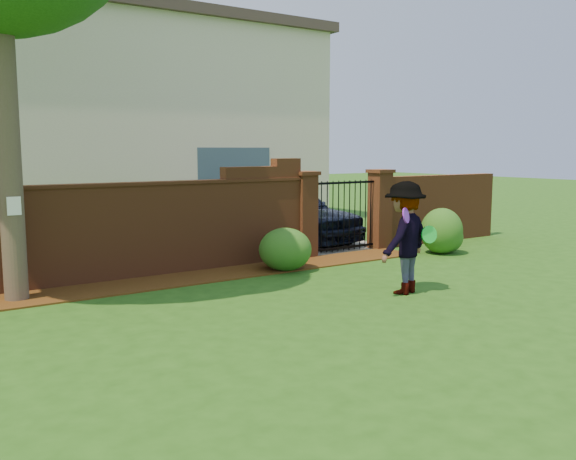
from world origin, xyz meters
TOP-DOWN VIEW (x-y plane):
  - ground at (0.00, 0.00)m, footprint 80.00×80.00m
  - mulch_bed at (-0.95, 3.34)m, footprint 11.10×1.08m
  - brick_wall at (-2.01, 4.00)m, footprint 8.70×0.31m
  - brick_wall_return at (6.60, 4.00)m, footprint 4.00×0.25m
  - pillar_left at (2.40, 4.00)m, footprint 0.50×0.50m
  - pillar_right at (4.60, 4.00)m, footprint 0.50×0.50m
  - iron_gate at (3.50, 4.00)m, footprint 1.78×0.03m
  - driveway at (3.50, 8.00)m, footprint 3.20×8.00m
  - house at (1.00, 12.00)m, footprint 12.40×6.40m
  - car at (3.49, 5.92)m, footprint 2.35×4.54m
  - paper_notice at (-3.60, 3.21)m, footprint 0.20×0.01m
  - shrub_left at (1.20, 3.00)m, footprint 1.03×1.03m
  - shrub_middle at (5.24, 2.65)m, footprint 0.94×0.94m
  - shrub_right at (5.42, 2.68)m, footprint 0.80×0.80m
  - man at (1.77, 0.32)m, footprint 1.33×0.99m
  - frisbee_purple at (1.53, 0.11)m, footprint 0.26×0.18m
  - frisbee_green at (2.05, 0.09)m, footprint 0.30×0.12m

SIDE VIEW (x-z plane):
  - ground at x=0.00m, z-range -0.01..0.00m
  - driveway at x=3.50m, z-range 0.00..0.01m
  - mulch_bed at x=-0.95m, z-range 0.00..0.03m
  - shrub_right at x=5.42m, z-range 0.00..0.71m
  - shrub_left at x=1.20m, z-range 0.00..0.84m
  - shrub_middle at x=5.24m, z-range 0.00..1.04m
  - car at x=3.49m, z-range 0.00..1.48m
  - brick_wall_return at x=6.60m, z-range 0.00..1.70m
  - iron_gate at x=3.50m, z-range 0.05..1.65m
  - man at x=1.77m, z-range 0.00..1.84m
  - brick_wall at x=-2.01m, z-range -0.15..2.01m
  - pillar_left at x=2.40m, z-range 0.02..1.90m
  - pillar_right at x=4.60m, z-range 0.02..1.90m
  - frisbee_green at x=2.05m, z-range 0.84..1.12m
  - frisbee_purple at x=1.53m, z-range 1.20..1.44m
  - paper_notice at x=-3.60m, z-range 1.36..1.64m
  - house at x=1.00m, z-range 0.01..6.31m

